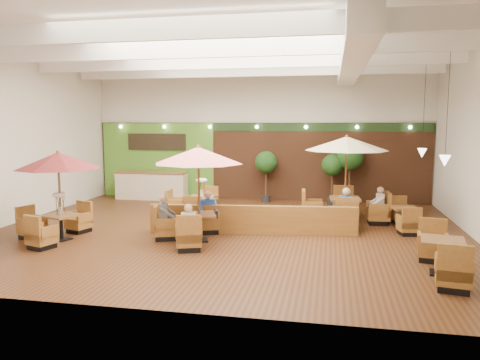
% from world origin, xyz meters
% --- Properties ---
extents(room, '(14.04, 14.00, 5.52)m').
position_xyz_m(room, '(0.25, 1.22, 3.63)').
color(room, '#381E0F').
rests_on(room, ground).
extents(service_counter, '(3.00, 0.75, 1.18)m').
position_xyz_m(service_counter, '(-4.40, 5.10, 0.58)').
color(service_counter, beige).
rests_on(service_counter, ground).
extents(booth_divider, '(6.05, 0.85, 0.84)m').
position_xyz_m(booth_divider, '(0.80, -0.15, 0.42)').
color(booth_divider, brown).
rests_on(booth_divider, ground).
extents(table_0, '(2.44, 2.57, 2.50)m').
position_xyz_m(table_0, '(-4.36, -1.86, 1.79)').
color(table_0, brown).
rests_on(table_0, ground).
extents(table_1, '(2.60, 2.75, 2.65)m').
position_xyz_m(table_1, '(-0.57, -1.24, 1.91)').
color(table_1, brown).
rests_on(table_1, ground).
extents(table_2, '(2.82, 2.82, 2.85)m').
position_xyz_m(table_2, '(3.49, 1.91, 1.92)').
color(table_2, brown).
rests_on(table_2, ground).
extents(table_3, '(1.67, 2.47, 1.51)m').
position_xyz_m(table_3, '(-1.54, 1.89, 0.45)').
color(table_3, brown).
rests_on(table_3, ground).
extents(table_4, '(1.02, 2.70, 0.98)m').
position_xyz_m(table_4, '(5.40, -2.98, 0.37)').
color(table_4, brown).
rests_on(table_4, ground).
extents(table_5, '(0.90, 2.35, 0.85)m').
position_xyz_m(table_5, '(5.27, 1.43, 0.32)').
color(table_5, brown).
rests_on(table_5, ground).
extents(topiary_0, '(0.90, 0.90, 2.09)m').
position_xyz_m(topiary_0, '(0.45, 5.30, 1.56)').
color(topiary_0, black).
rests_on(topiary_0, ground).
extents(topiary_1, '(0.86, 0.86, 2.00)m').
position_xyz_m(topiary_1, '(3.08, 5.30, 1.49)').
color(topiary_1, black).
rests_on(topiary_1, ground).
extents(topiary_2, '(1.05, 1.05, 2.43)m').
position_xyz_m(topiary_2, '(3.75, 5.30, 1.81)').
color(topiary_2, black).
rests_on(topiary_2, ground).
extents(diner_0, '(0.41, 0.37, 0.75)m').
position_xyz_m(diner_0, '(-0.51, -2.21, 0.74)').
color(diner_0, silver).
rests_on(diner_0, ground).
extents(diner_1, '(0.43, 0.41, 0.78)m').
position_xyz_m(diner_1, '(-0.51, -0.27, 0.75)').
color(diner_1, '#2752AA').
rests_on(diner_1, ground).
extents(diner_2, '(0.40, 0.44, 0.81)m').
position_xyz_m(diner_2, '(-1.48, -1.24, 0.76)').
color(diner_2, slate).
rests_on(diner_2, ground).
extents(diner_3, '(0.42, 0.35, 0.85)m').
position_xyz_m(diner_3, '(3.49, 0.86, 0.78)').
color(diner_3, '#2752AA').
rests_on(diner_3, ground).
extents(diner_4, '(0.31, 0.38, 0.75)m').
position_xyz_m(diner_4, '(4.54, 1.91, 0.74)').
color(diner_4, silver).
rests_on(diner_4, ground).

